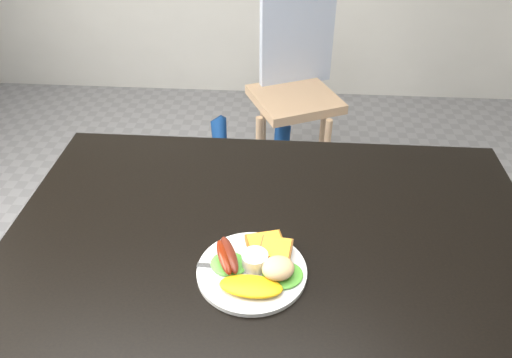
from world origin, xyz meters
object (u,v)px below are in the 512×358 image
(dining_table, at_px, (273,241))
(person, at_px, (235,99))
(plate, at_px, (252,271))
(dining_chair, at_px, (295,99))

(dining_table, height_order, person, person)
(plate, bearing_deg, dining_chair, 86.26)
(dining_chair, distance_m, person, 0.89)
(dining_table, distance_m, dining_chair, 1.28)
(dining_chair, distance_m, plate, 1.41)
(plate, bearing_deg, dining_table, 72.04)
(dining_table, distance_m, plate, 0.13)
(person, bearing_deg, plate, 96.61)
(person, relative_size, plate, 7.47)
(dining_table, relative_size, person, 0.71)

